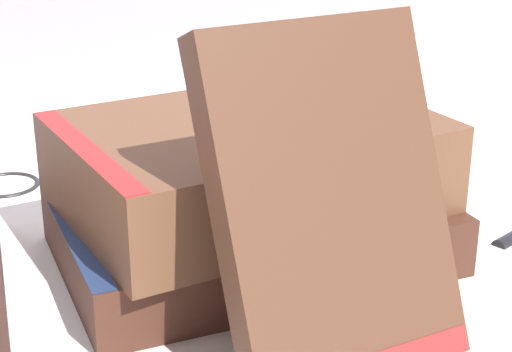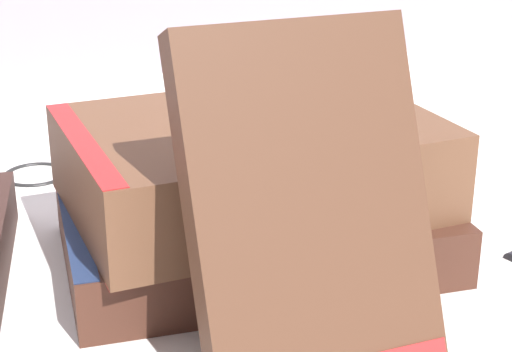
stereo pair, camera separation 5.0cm
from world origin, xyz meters
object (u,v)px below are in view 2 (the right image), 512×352
book_flat_bottom (243,231)px  book_flat_top (242,163)px  reading_glasses (76,173)px  book_leaning_front (309,217)px  pocket_watch (286,116)px

book_flat_bottom → book_flat_top: size_ratio=1.11×
book_flat_top → reading_glasses: (-0.07, 0.16, -0.06)m
book_flat_bottom → reading_glasses: bearing=117.7°
book_flat_bottom → book_flat_top: (-0.00, -0.00, 0.04)m
book_leaning_front → reading_glasses: size_ratio=1.35×
book_flat_top → book_leaning_front: (-0.01, -0.11, 0.01)m
pocket_watch → reading_glasses: size_ratio=0.51×
pocket_watch → reading_glasses: (-0.09, 0.17, -0.08)m
book_flat_top → reading_glasses: size_ratio=1.75×
pocket_watch → book_flat_bottom: bearing=157.6°
book_flat_bottom → book_flat_top: book_flat_top is taller
book_leaning_front → pocket_watch: (0.03, 0.10, 0.01)m
reading_glasses → book_flat_top: bearing=-45.5°
book_leaning_front → pocket_watch: bearing=72.8°
book_flat_top → pocket_watch: (0.02, -0.01, 0.03)m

